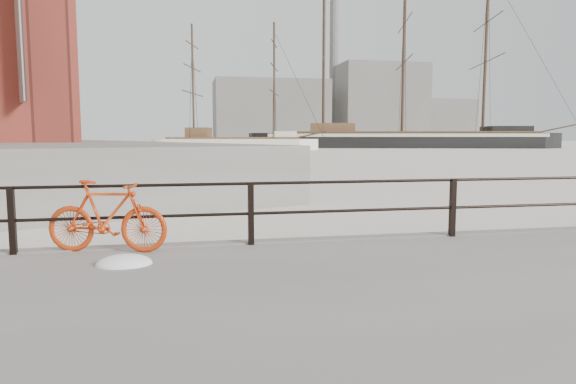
{
  "coord_description": "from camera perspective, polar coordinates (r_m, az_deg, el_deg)",
  "views": [
    {
      "loc": [
        -4.51,
        -8.17,
        2.07
      ],
      "look_at": [
        -2.56,
        1.5,
        1.0
      ],
      "focal_mm": 32.0,
      "sensor_mm": 36.0,
      "label": 1
    }
  ],
  "objects": [
    {
      "name": "schooner_mid",
      "position": [
        82.13,
        -6.01,
        4.7
      ],
      "size": [
        30.64,
        19.49,
        20.48
      ],
      "primitive_type": null,
      "rotation": [
        0.0,
        0.0,
        -0.28
      ],
      "color": "white",
      "rests_on": "ground"
    },
    {
      "name": "bicycle",
      "position": [
        8.06,
        -19.46,
        -2.57
      ],
      "size": [
        1.8,
        0.7,
        1.08
      ],
      "primitive_type": "imported",
      "rotation": [
        0.0,
        0.0,
        -0.25
      ],
      "color": "red",
      "rests_on": "promenade"
    },
    {
      "name": "barque_black",
      "position": [
        97.55,
        12.5,
        4.82
      ],
      "size": [
        67.09,
        37.58,
        35.84
      ],
      "primitive_type": null,
      "rotation": [
        0.0,
        0.0,
        -0.28
      ],
      "color": "black",
      "rests_on": "ground"
    },
    {
      "name": "industrial_west",
      "position": [
        150.35,
        -2.01,
        8.82
      ],
      "size": [
        32.0,
        18.0,
        18.0
      ],
      "primitive_type": "cube",
      "color": "gray",
      "rests_on": "ground"
    },
    {
      "name": "ground",
      "position": [
        9.56,
        17.21,
        -6.59
      ],
      "size": [
        400.0,
        400.0,
        0.0
      ],
      "primitive_type": "plane",
      "color": "white",
      "rests_on": "ground"
    },
    {
      "name": "industrial_east",
      "position": [
        178.47,
        16.31,
        7.52
      ],
      "size": [
        20.0,
        16.0,
        14.0
      ],
      "primitive_type": "cube",
      "color": "gray",
      "rests_on": "ground"
    },
    {
      "name": "smokestack",
      "position": [
        166.07,
        5.1,
        13.05
      ],
      "size": [
        2.8,
        2.8,
        44.0
      ],
      "primitive_type": "cylinder",
      "color": "gray",
      "rests_on": "ground"
    },
    {
      "name": "industrial_mid",
      "position": [
        164.63,
        9.97,
        9.55
      ],
      "size": [
        26.0,
        20.0,
        24.0
      ],
      "primitive_type": "cube",
      "color": "gray",
      "rests_on": "ground"
    },
    {
      "name": "guardrail",
      "position": [
        9.28,
        17.82,
        -1.66
      ],
      "size": [
        28.0,
        0.1,
        1.0
      ],
      "primitive_type": null,
      "color": "black",
      "rests_on": "promenade"
    }
  ]
}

